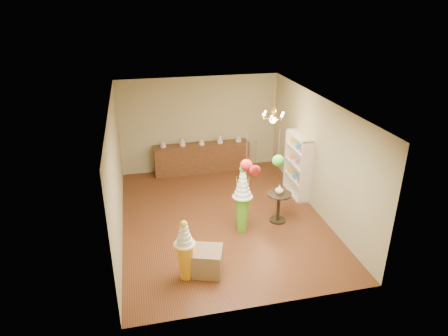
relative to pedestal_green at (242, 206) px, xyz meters
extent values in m
plane|color=#572D17|center=(-0.33, 0.71, -0.69)|extent=(6.50, 6.50, 0.00)
plane|color=white|center=(-0.33, 0.71, 2.31)|extent=(6.50, 6.50, 0.00)
cube|color=tan|center=(-0.33, 3.96, 0.81)|extent=(5.00, 0.04, 3.00)
cube|color=tan|center=(-0.33, -2.54, 0.81)|extent=(5.00, 0.04, 3.00)
cube|color=tan|center=(-2.83, 0.71, 0.81)|extent=(0.04, 6.50, 3.00)
cube|color=tan|center=(2.17, 0.71, 0.81)|extent=(0.04, 6.50, 3.00)
cone|color=#61B829|center=(0.00, 0.00, -0.23)|extent=(0.35, 0.35, 0.93)
cylinder|color=white|center=(0.00, 0.00, 0.25)|extent=(0.47, 0.47, 0.03)
cylinder|color=white|center=(0.00, 0.00, 0.32)|extent=(0.39, 0.39, 0.10)
cylinder|color=white|center=(0.00, 0.00, 0.42)|extent=(0.32, 0.32, 0.10)
cylinder|color=white|center=(0.00, 0.00, 0.52)|extent=(0.26, 0.26, 0.10)
cylinder|color=white|center=(0.00, 0.00, 0.62)|extent=(0.21, 0.21, 0.10)
cylinder|color=white|center=(0.00, 0.00, 0.72)|extent=(0.17, 0.17, 0.10)
cylinder|color=white|center=(0.00, 0.00, 0.83)|extent=(0.14, 0.14, 0.10)
sphere|color=green|center=(0.00, 0.00, 0.95)|extent=(0.17, 0.17, 0.17)
cone|color=orange|center=(-1.56, -1.43, -0.29)|extent=(0.42, 0.42, 0.80)
cylinder|color=white|center=(-1.56, -1.43, 0.12)|extent=(0.51, 0.51, 0.03)
cylinder|color=white|center=(-1.56, -1.43, 0.18)|extent=(0.38, 0.38, 0.09)
cylinder|color=white|center=(-1.56, -1.43, 0.28)|extent=(0.30, 0.30, 0.09)
cylinder|color=white|center=(-1.56, -1.43, 0.37)|extent=(0.24, 0.24, 0.09)
cylinder|color=white|center=(-1.56, -1.43, 0.47)|extent=(0.19, 0.19, 0.09)
sphere|color=yellow|center=(-1.56, -1.43, 0.57)|extent=(0.14, 0.14, 0.14)
cube|color=olive|center=(-1.09, -1.35, -0.43)|extent=(0.74, 0.74, 0.53)
cube|color=#58331B|center=(-0.33, 3.68, -0.24)|extent=(3.00, 0.50, 0.90)
cube|color=#58331B|center=(-0.33, 3.68, 0.21)|extent=(3.04, 0.54, 0.03)
cylinder|color=white|center=(-1.53, 3.68, 0.31)|extent=(0.18, 0.18, 0.16)
cylinder|color=white|center=(-0.93, 3.68, 0.35)|extent=(0.18, 0.18, 0.24)
cylinder|color=white|center=(-0.33, 3.68, 0.31)|extent=(0.18, 0.18, 0.16)
cylinder|color=white|center=(0.27, 3.68, 0.35)|extent=(0.18, 0.18, 0.24)
cylinder|color=white|center=(0.87, 3.68, 0.31)|extent=(0.18, 0.18, 0.16)
cube|color=silver|center=(2.15, 1.51, 0.21)|extent=(0.04, 1.20, 1.80)
cube|color=silver|center=(1.99, 1.51, -0.19)|extent=(0.30, 1.14, 0.03)
cube|color=silver|center=(1.99, 1.51, 0.26)|extent=(0.30, 1.14, 0.03)
cube|color=silver|center=(1.99, 1.51, 0.71)|extent=(0.30, 1.14, 0.03)
cylinder|color=black|center=(1.00, 0.24, -0.67)|extent=(0.51, 0.51, 0.04)
cylinder|color=black|center=(1.00, 0.24, -0.31)|extent=(0.10, 0.10, 0.76)
cylinder|color=black|center=(1.00, 0.24, 0.07)|extent=(0.77, 0.77, 0.04)
imported|color=silver|center=(1.00, 0.24, 0.20)|extent=(0.27, 0.27, 0.22)
cylinder|color=#393229|center=(-0.30, -1.28, 1.96)|extent=(0.01, 0.01, 0.70)
sphere|color=#B42019|center=(-0.30, -1.28, 1.61)|extent=(0.23, 0.23, 0.23)
cylinder|color=#393229|center=(0.36, -1.23, 1.96)|extent=(0.01, 0.01, 0.69)
sphere|color=green|center=(0.36, -1.23, 1.62)|extent=(0.24, 0.24, 0.24)
cylinder|color=#393229|center=(-0.29, -1.83, 2.02)|extent=(0.01, 0.01, 0.57)
sphere|color=#B42019|center=(-0.29, -1.83, 1.74)|extent=(0.20, 0.20, 0.20)
cylinder|color=gold|center=(1.23, 1.56, 2.06)|extent=(0.02, 0.02, 0.50)
cylinder|color=gold|center=(1.23, 1.56, 1.76)|extent=(0.10, 0.10, 0.30)
sphere|color=#FFBF8C|center=(1.23, 1.56, 1.56)|extent=(0.18, 0.18, 0.18)
camera|label=1|loc=(-2.25, -7.96, 4.63)|focal=32.00mm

